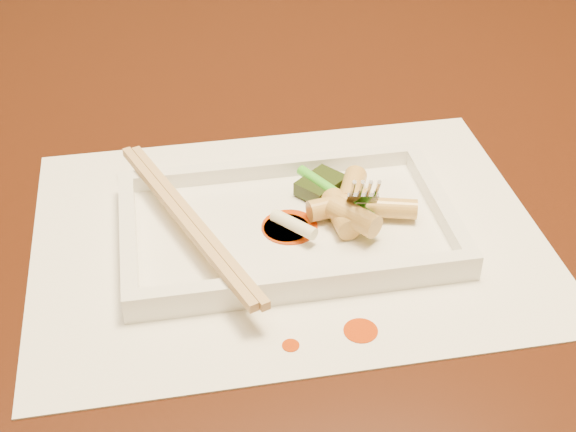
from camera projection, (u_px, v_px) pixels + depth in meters
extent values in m
cube|color=black|center=(197.00, 149.00, 0.78)|extent=(1.40, 0.90, 0.04)
cylinder|color=black|center=(551.00, 185.00, 1.38)|extent=(0.07, 0.07, 0.71)
cube|color=white|center=(288.00, 235.00, 0.64)|extent=(0.40, 0.30, 0.00)
cylinder|color=#BD3705|center=(361.00, 331.00, 0.55)|extent=(0.02, 0.02, 0.00)
cylinder|color=#BD3705|center=(291.00, 345.00, 0.54)|extent=(0.01, 0.01, 0.00)
cube|color=white|center=(288.00, 230.00, 0.64)|extent=(0.26, 0.16, 0.01)
cube|color=white|center=(273.00, 168.00, 0.69)|extent=(0.26, 0.01, 0.01)
cube|color=white|center=(307.00, 281.00, 0.57)|extent=(0.26, 0.01, 0.01)
cube|color=white|center=(128.00, 237.00, 0.61)|extent=(0.01, 0.14, 0.01)
cube|color=white|center=(439.00, 202.00, 0.65)|extent=(0.01, 0.14, 0.01)
cube|color=black|center=(321.00, 185.00, 0.67)|extent=(0.05, 0.05, 0.01)
cylinder|color=#EAEACC|center=(294.00, 224.00, 0.62)|extent=(0.03, 0.04, 0.01)
cylinder|color=green|center=(335.00, 193.00, 0.65)|extent=(0.05, 0.08, 0.01)
cube|color=tan|center=(182.00, 220.00, 0.61)|extent=(0.09, 0.21, 0.01)
cube|color=tan|center=(193.00, 219.00, 0.61)|extent=(0.09, 0.21, 0.01)
cylinder|color=#BD3705|center=(286.00, 228.00, 0.63)|extent=(0.04, 0.04, 0.00)
cylinder|color=#BD3705|center=(290.00, 227.00, 0.63)|extent=(0.04, 0.04, 0.00)
cylinder|color=tan|center=(387.00, 208.00, 0.63)|extent=(0.05, 0.03, 0.02)
cylinder|color=tan|center=(340.00, 205.00, 0.64)|extent=(0.05, 0.03, 0.02)
cylinder|color=tan|center=(354.00, 217.00, 0.62)|extent=(0.04, 0.04, 0.02)
cylinder|color=tan|center=(352.00, 188.00, 0.66)|extent=(0.03, 0.05, 0.02)
cylinder|color=tan|center=(341.00, 214.00, 0.63)|extent=(0.02, 0.05, 0.02)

